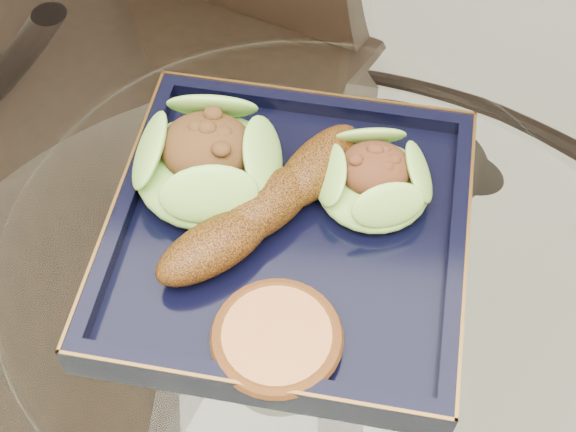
# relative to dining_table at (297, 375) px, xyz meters

# --- Properties ---
(dining_table) EXTENTS (1.13, 1.13, 0.77)m
(dining_table) POSITION_rel_dining_table_xyz_m (0.00, 0.00, 0.00)
(dining_table) COLOR white
(dining_table) RESTS_ON ground
(dining_chair) EXTENTS (0.49, 0.49, 0.86)m
(dining_chair) POSITION_rel_dining_table_xyz_m (-0.19, 0.33, -0.12)
(dining_chair) COLOR black
(dining_chair) RESTS_ON ground
(navy_plate) EXTENTS (0.29, 0.29, 0.02)m
(navy_plate) POSITION_rel_dining_table_xyz_m (-0.01, 0.04, 0.17)
(navy_plate) COLOR black
(navy_plate) RESTS_ON dining_table
(lettuce_wrap_left) EXTENTS (0.14, 0.14, 0.04)m
(lettuce_wrap_left) POSITION_rel_dining_table_xyz_m (-0.08, 0.08, 0.20)
(lettuce_wrap_left) COLOR #5C9B2D
(lettuce_wrap_left) RESTS_ON navy_plate
(lettuce_wrap_right) EXTENTS (0.10, 0.10, 0.03)m
(lettuce_wrap_right) POSITION_rel_dining_table_xyz_m (0.05, 0.08, 0.20)
(lettuce_wrap_right) COLOR #5E9A2C
(lettuce_wrap_right) RESTS_ON navy_plate
(roasted_plantain) EXTENTS (0.15, 0.18, 0.04)m
(roasted_plantain) POSITION_rel_dining_table_xyz_m (-0.03, 0.05, 0.20)
(roasted_plantain) COLOR #592F09
(roasted_plantain) RESTS_ON navy_plate
(crumb_patty) EXTENTS (0.09, 0.09, 0.02)m
(crumb_patty) POSITION_rel_dining_table_xyz_m (-0.01, -0.06, 0.19)
(crumb_patty) COLOR #BA753E
(crumb_patty) RESTS_ON navy_plate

